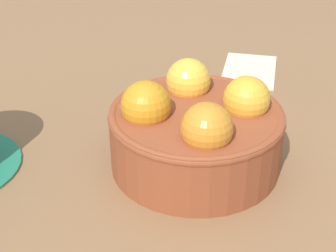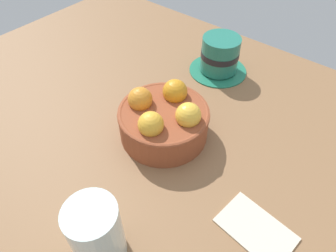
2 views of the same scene
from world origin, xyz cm
name	(u,v)px [view 1 (image 1 of 2)]	position (x,y,z in cm)	size (l,w,h in cm)	color
ground_plane	(194,176)	(0.00, 0.00, -1.54)	(120.69, 86.56, 3.08)	brown
terracotta_bowl	(196,130)	(-0.01, 0.03, 4.07)	(17.17, 17.17, 9.51)	brown
folded_napkin	(249,69)	(23.62, -6.43, 0.30)	(11.18, 7.19, 0.60)	beige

